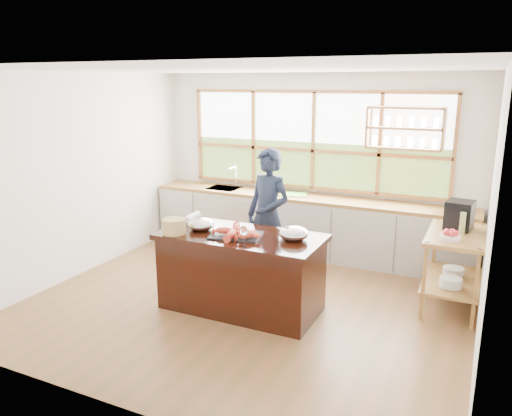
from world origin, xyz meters
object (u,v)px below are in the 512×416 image
Objects in this scene: island at (241,272)px; wicker_basket at (174,226)px; espresso_machine at (459,215)px; cook at (268,216)px.

wicker_basket reaches higher than island.
espresso_machine reaches higher than island.
espresso_machine is 1.25× the size of wicker_basket.
island is 0.92m from wicker_basket.
island is at bearing -141.33° from espresso_machine.
cook is (-0.08, 0.94, 0.42)m from island.
wicker_basket is at bearing -157.55° from island.
cook is 2.31m from espresso_machine.
cook is 1.38m from wicker_basket.
espresso_machine is (2.27, 0.36, 0.19)m from cook.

